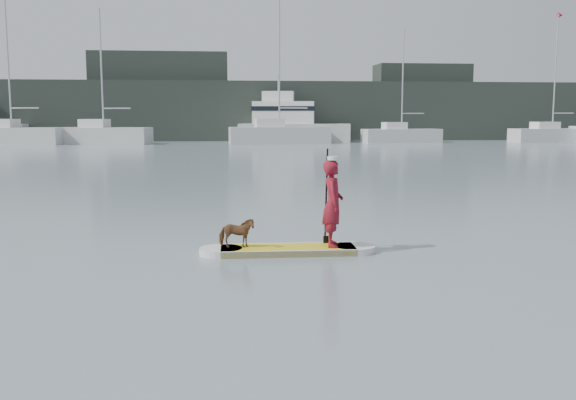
{
  "coord_description": "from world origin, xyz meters",
  "views": [
    {
      "loc": [
        -3.79,
        -14.62,
        2.55
      ],
      "look_at": [
        -2.57,
        -2.95,
        1.0
      ],
      "focal_mm": 40.0,
      "sensor_mm": 36.0,
      "label": 1
    }
  ],
  "objects": [
    {
      "name": "shore_mass",
      "position": [
        0.0,
        53.0,
        3.0
      ],
      "size": [
        90.0,
        6.0,
        6.0
      ],
      "primitive_type": "cube",
      "color": "black",
      "rests_on": "ground"
    },
    {
      "name": "paddle",
      "position": [
        -1.81,
        -2.68,
        0.8
      ],
      "size": [
        0.1,
        0.3,
        2.0
      ],
      "rotation": [
        0.0,
        0.0,
        -0.02
      ],
      "color": "black",
      "rests_on": "ground"
    },
    {
      "name": "shore_building_east",
      "position": [
        18.0,
        54.0,
        4.0
      ],
      "size": [
        10.0,
        4.0,
        8.0
      ],
      "primitive_type": "cube",
      "color": "black",
      "rests_on": "ground"
    },
    {
      "name": "paddler",
      "position": [
        -1.73,
        -2.97,
        0.93
      ],
      "size": [
        0.46,
        0.63,
        1.61
      ],
      "primitive_type": "imported",
      "rotation": [
        0.0,
        0.0,
        1.44
      ],
      "color": "maroon",
      "rests_on": "paddleboard"
    },
    {
      "name": "sailboat_f",
      "position": [
        28.11,
        44.72,
        0.83
      ],
      "size": [
        8.38,
        3.28,
        12.23
      ],
      "rotation": [
        0.0,
        0.0,
        0.11
      ],
      "color": "silver",
      "rests_on": "ground"
    },
    {
      "name": "sailboat_d",
      "position": [
        1.48,
        43.89,
        0.96
      ],
      "size": [
        9.22,
        3.35,
        13.36
      ],
      "rotation": [
        0.0,
        0.0,
        0.06
      ],
      "color": "silver",
      "rests_on": "ground"
    },
    {
      "name": "white_cap",
      "position": [
        -1.73,
        -2.97,
        1.77
      ],
      "size": [
        0.22,
        0.22,
        0.07
      ],
      "primitive_type": "cylinder",
      "color": "silver",
      "rests_on": "paddler"
    },
    {
      "name": "dog",
      "position": [
        -3.52,
        -2.93,
        0.4
      ],
      "size": [
        0.67,
        0.33,
        0.55
      ],
      "primitive_type": "imported",
      "rotation": [
        0.0,
        0.0,
        1.52
      ],
      "color": "#59321E",
      "rests_on": "paddleboard"
    },
    {
      "name": "shore_building_west",
      "position": [
        -10.0,
        54.0,
        4.5
      ],
      "size": [
        14.0,
        4.0,
        9.0
      ],
      "primitive_type": "cube",
      "color": "black",
      "rests_on": "ground"
    },
    {
      "name": "sailboat_c",
      "position": [
        -14.32,
        44.78,
        0.88
      ],
      "size": [
        8.68,
        4.34,
        11.91
      ],
      "rotation": [
        0.0,
        0.0,
        -0.2
      ],
      "color": "silver",
      "rests_on": "ground"
    },
    {
      "name": "sailboat_b",
      "position": [
        -22.28,
        44.77,
        0.95
      ],
      "size": [
        9.55,
        4.44,
        13.67
      ],
      "rotation": [
        0.0,
        0.0,
        -0.19
      ],
      "color": "silver",
      "rests_on": "ground"
    },
    {
      "name": "motor_yacht_a",
      "position": [
        2.94,
        47.85,
        1.81
      ],
      "size": [
        11.13,
        5.03,
        6.44
      ],
      "rotation": [
        0.0,
        0.0,
        -0.16
      ],
      "color": "silver",
      "rests_on": "ground"
    },
    {
      "name": "ground",
      "position": [
        0.0,
        0.0,
        0.0
      ],
      "size": [
        140.0,
        140.0,
        0.0
      ],
      "primitive_type": "plane",
      "color": "slate",
      "rests_on": "ground"
    },
    {
      "name": "sailboat_e",
      "position": [
        13.25,
        45.03,
        0.76
      ],
      "size": [
        7.5,
        2.93,
        10.64
      ],
      "rotation": [
        0.0,
        0.0,
        0.08
      ],
      "color": "silver",
      "rests_on": "ground"
    },
    {
      "name": "paddleboard",
      "position": [
        -2.57,
        -2.95,
        0.06
      ],
      "size": [
        3.3,
        0.84,
        0.12
      ],
      "rotation": [
        0.0,
        0.0,
        -0.02
      ],
      "color": "yellow",
      "rests_on": "ground"
    }
  ]
}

